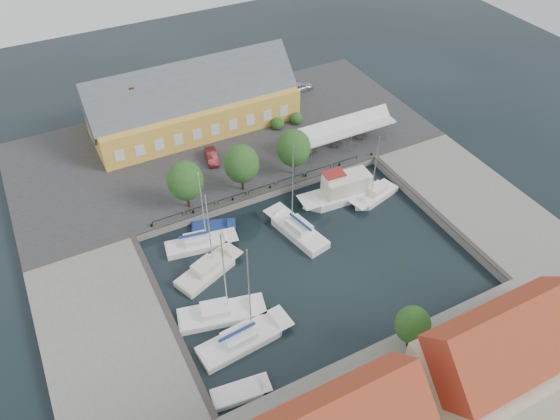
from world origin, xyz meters
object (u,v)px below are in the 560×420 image
(east_boat_a, at_px, (374,196))
(launch_sw, at_px, (240,393))
(tent_canopy, at_px, (344,128))
(car_red, at_px, (212,156))
(center_sailboat, at_px, (297,231))
(west_boat_b, at_px, (208,271))
(warehouse, at_px, (189,105))
(launch_nw, at_px, (213,228))
(trawler, at_px, (342,191))
(west_boat_d, at_px, (243,340))
(car_silver, at_px, (301,87))
(west_boat_a, at_px, (200,245))
(west_boat_c, at_px, (219,315))

(east_boat_a, distance_m, launch_sw, 30.46)
(tent_canopy, xyz_separation_m, launch_sw, (-27.42, -26.84, -3.59))
(east_boat_a, bearing_deg, car_red, 135.35)
(center_sailboat, distance_m, west_boat_b, 11.31)
(warehouse, relative_size, east_boat_a, 2.87)
(center_sailboat, height_order, launch_nw, center_sailboat)
(car_red, relative_size, trawler, 0.37)
(west_boat_d, bearing_deg, car_silver, 54.34)
(warehouse, height_order, launch_sw, warehouse)
(tent_canopy, bearing_deg, car_silver, 82.62)
(west_boat_a, relative_size, launch_nw, 1.99)
(east_boat_a, height_order, west_boat_c, west_boat_c)
(center_sailboat, bearing_deg, east_boat_a, 5.76)
(car_red, relative_size, center_sailboat, 0.32)
(trawler, height_order, launch_nw, trawler)
(tent_canopy, relative_size, launch_nw, 2.58)
(trawler, bearing_deg, west_boat_d, -145.16)
(west_boat_c, bearing_deg, launch_sw, -100.93)
(west_boat_c, relative_size, launch_nw, 2.15)
(car_silver, distance_m, car_red, 21.91)
(car_red, relative_size, west_boat_b, 0.36)
(tent_canopy, relative_size, car_silver, 3.43)
(car_silver, height_order, car_red, car_silver)
(west_boat_a, bearing_deg, tent_canopy, 19.13)
(center_sailboat, bearing_deg, west_boat_c, -151.10)
(tent_canopy, height_order, launch_nw, tent_canopy)
(car_silver, height_order, west_boat_d, west_boat_d)
(east_boat_a, distance_m, launch_nw, 20.17)
(trawler, xyz_separation_m, west_boat_c, (-20.37, -9.84, -0.76))
(east_boat_a, bearing_deg, launch_nw, 168.59)
(tent_canopy, distance_m, launch_nw, 22.80)
(east_boat_a, xyz_separation_m, west_boat_b, (-22.77, -2.12, -0.00))
(west_boat_b, bearing_deg, warehouse, 73.03)
(trawler, distance_m, east_boat_a, 4.07)
(west_boat_b, height_order, west_boat_d, west_boat_d)
(car_silver, bearing_deg, east_boat_a, 166.05)
(car_red, xyz_separation_m, launch_nw, (-4.48, -11.11, -1.56))
(trawler, xyz_separation_m, west_boat_a, (-18.58, 0.15, -0.74))
(warehouse, bearing_deg, west_boat_d, -103.08)
(west_boat_d, bearing_deg, east_boat_a, 27.01)
(tent_canopy, relative_size, trawler, 1.33)
(car_red, xyz_separation_m, trawler, (11.72, -13.27, -0.63))
(launch_sw, bearing_deg, warehouse, 75.11)
(east_boat_a, height_order, west_boat_d, west_boat_d)
(car_red, height_order, launch_sw, car_red)
(tent_canopy, height_order, car_red, tent_canopy)
(car_silver, relative_size, center_sailboat, 0.33)
(center_sailboat, height_order, trawler, center_sailboat)
(east_boat_a, bearing_deg, warehouse, 121.41)
(launch_sw, bearing_deg, tent_canopy, 44.39)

